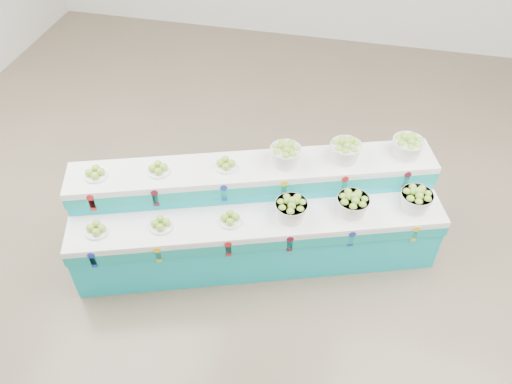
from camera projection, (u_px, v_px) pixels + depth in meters
ground at (267, 250)px, 5.63m from camera, size 10.00×10.00×0.00m
display_stand at (256, 217)px, 5.30m from camera, size 3.85×2.12×1.02m
plate_lower_left at (96, 228)px, 4.83m from camera, size 0.29×0.29×0.10m
plate_lower_mid at (161, 223)px, 4.88m from camera, size 0.29×0.29×0.10m
plate_lower_right at (230, 218)px, 4.93m from camera, size 0.29×0.29×0.10m
basket_lower_left at (291, 209)px, 4.93m from camera, size 0.40×0.40×0.23m
basket_lower_mid at (353, 204)px, 4.97m from camera, size 0.40×0.40×0.23m
basket_lower_right at (416, 199)px, 5.02m from camera, size 0.40×0.40×0.23m
plate_upper_left at (95, 172)px, 4.95m from camera, size 0.29×0.29×0.10m
plate_upper_mid at (158, 168)px, 5.00m from camera, size 0.29×0.29×0.10m
plate_upper_right at (226, 163)px, 5.05m from camera, size 0.29×0.29×0.10m
basket_upper_left at (286, 154)px, 5.05m from camera, size 0.40×0.40×0.23m
basket_upper_mid at (346, 150)px, 5.09m from camera, size 0.40×0.40×0.23m
basket_upper_right at (408, 146)px, 5.14m from camera, size 0.40×0.40×0.23m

